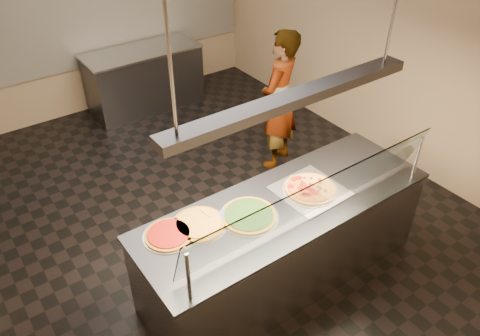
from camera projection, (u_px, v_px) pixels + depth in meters
ground at (208, 200)px, 5.60m from camera, size 5.00×6.00×0.02m
wall_back at (91, 10)px, 6.71m from camera, size 5.00×0.02×3.00m
wall_front at (472, 267)px, 2.73m from camera, size 5.00×0.02×3.00m
wall_right at (371, 34)px, 5.91m from camera, size 0.02×6.00×3.00m
tile_band at (94, 24)px, 6.81m from camera, size 4.90×0.02×1.20m
serving_counter at (283, 241)px, 4.37m from camera, size 2.76×0.94×0.93m
sneeze_guard at (317, 197)px, 3.70m from camera, size 2.52×0.18×0.54m
perforated_tray at (310, 190)px, 4.23m from camera, size 0.59×0.59×0.01m
half_pizza_pepperoni at (301, 192)px, 4.16m from camera, size 0.27×0.48×0.05m
half_pizza_sausage at (320, 184)px, 4.27m from camera, size 0.25×0.48×0.04m
pizza_spinach at (249, 215)px, 3.94m from camera, size 0.50×0.50×0.03m
pizza_cheese at (199, 223)px, 3.86m from camera, size 0.46×0.46×0.03m
pizza_tomato at (169, 235)px, 3.75m from camera, size 0.42×0.42×0.03m
pizza_spatula at (212, 214)px, 3.93m from camera, size 0.18×0.23×0.02m
prep_table at (145, 79)px, 7.24m from camera, size 1.74×0.74×0.93m
worker at (279, 101)px, 5.72m from camera, size 0.78×0.68×1.79m
heat_lamp_housing at (294, 98)px, 3.50m from camera, size 2.30×0.18×0.08m
lamp_rod_left at (170, 60)px, 2.71m from camera, size 0.02×0.02×1.01m
lamp_rod_right at (396, 1)px, 3.65m from camera, size 0.02×0.02×1.01m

